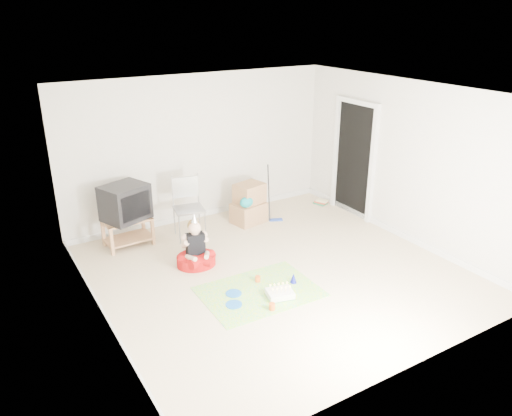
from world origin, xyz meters
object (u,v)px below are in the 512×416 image
folding_chair (189,209)px  cardboard_boxes (249,204)px  tv_stand (128,230)px  birthday_cake (280,294)px  crt_tv (125,202)px  seated_woman (196,254)px

folding_chair → cardboard_boxes: 1.19m
folding_chair → cardboard_boxes: (1.17, 0.04, -0.17)m
tv_stand → birthday_cake: size_ratio=1.93×
birthday_cake → crt_tv: bearing=115.3°
birthday_cake → tv_stand: bearing=115.3°
birthday_cake → folding_chair: bearing=95.9°
seated_woman → folding_chair: bearing=70.9°
birthday_cake → seated_woman: bearing=112.3°
tv_stand → crt_tv: bearing=-45.0°
crt_tv → tv_stand: bearing=114.4°
tv_stand → cardboard_boxes: size_ratio=1.07×
tv_stand → birthday_cake: (1.23, -2.60, -0.23)m
seated_woman → tv_stand: bearing=118.7°
crt_tv → cardboard_boxes: size_ratio=0.93×
cardboard_boxes → seated_woman: seated_woman is taller
birthday_cake → cardboard_boxes: bearing=68.9°
seated_woman → birthday_cake: seated_woman is taller
folding_chair → cardboard_boxes: size_ratio=1.47×
tv_stand → folding_chair: folding_chair is taller
folding_chair → birthday_cake: 2.43m
tv_stand → seated_woman: size_ratio=0.90×
crt_tv → folding_chair: (0.99, -0.23, -0.24)m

